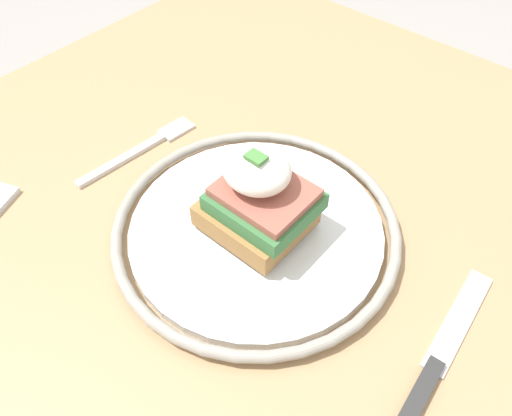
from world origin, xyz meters
The scene contains 5 objects.
dining_table centered at (0.00, 0.00, 0.64)m, with size 0.81×0.90×0.77m.
plate centered at (-0.01, 0.04, 0.78)m, with size 0.26×0.26×0.02m.
sandwich centered at (-0.01, 0.04, 0.82)m, with size 0.08×0.08×0.08m.
fork centered at (-0.17, 0.05, 0.78)m, with size 0.03×0.14×0.00m.
knife centered at (0.18, 0.03, 0.78)m, with size 0.03×0.18×0.01m.
Camera 1 is at (0.18, -0.17, 1.13)m, focal length 35.00 mm.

